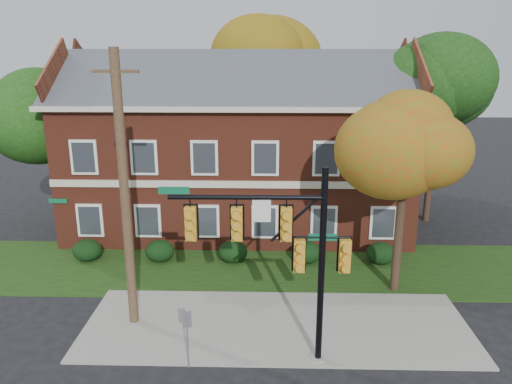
{
  "coord_description": "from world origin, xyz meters",
  "views": [
    {
      "loc": [
        -0.33,
        -15.24,
        9.8
      ],
      "look_at": [
        -0.81,
        3.0,
        4.55
      ],
      "focal_mm": 35.0,
      "sensor_mm": 36.0,
      "label": 1
    }
  ],
  "objects_px": {
    "hedge_center": "(233,252)",
    "utility_pole": "(125,193)",
    "hedge_far_left": "(87,250)",
    "tree_right_rear": "(446,81)",
    "apartment_building": "(239,139)",
    "tree_left_rear": "(53,110)",
    "hedge_far_right": "(381,253)",
    "traffic_signal": "(284,246)",
    "sign_post": "(187,330)",
    "tree_far_rear": "(265,63)",
    "hedge_left": "(160,251)",
    "tree_near_right": "(414,134)",
    "hedge_right": "(307,252)"
  },
  "relations": [
    {
      "from": "tree_left_rear",
      "to": "tree_right_rear",
      "type": "distance_m",
      "value": 21.19
    },
    {
      "from": "hedge_far_right",
      "to": "sign_post",
      "type": "bearing_deg",
      "value": -133.61
    },
    {
      "from": "hedge_right",
      "to": "sign_post",
      "type": "bearing_deg",
      "value": -117.8
    },
    {
      "from": "hedge_far_left",
      "to": "tree_far_rear",
      "type": "height_order",
      "value": "tree_far_rear"
    },
    {
      "from": "apartment_building",
      "to": "tree_left_rear",
      "type": "xyz_separation_m",
      "value": [
        -9.73,
        -1.12,
        1.69
      ]
    },
    {
      "from": "hedge_left",
      "to": "traffic_signal",
      "type": "xyz_separation_m",
      "value": [
        5.66,
        -7.8,
        3.51
      ]
    },
    {
      "from": "hedge_far_left",
      "to": "hedge_left",
      "type": "height_order",
      "value": "same"
    },
    {
      "from": "hedge_left",
      "to": "hedge_center",
      "type": "height_order",
      "value": "same"
    },
    {
      "from": "hedge_far_left",
      "to": "sign_post",
      "type": "relative_size",
      "value": 0.7
    },
    {
      "from": "tree_left_rear",
      "to": "traffic_signal",
      "type": "relative_size",
      "value": 1.37
    },
    {
      "from": "hedge_center",
      "to": "utility_pole",
      "type": "xyz_separation_m",
      "value": [
        -3.29,
        -5.58,
        4.48
      ]
    },
    {
      "from": "apartment_building",
      "to": "hedge_center",
      "type": "xyz_separation_m",
      "value": [
        0.0,
        -5.25,
        -4.46
      ]
    },
    {
      "from": "tree_left_rear",
      "to": "tree_far_rear",
      "type": "distance_m",
      "value": 14.4
    },
    {
      "from": "hedge_far_left",
      "to": "tree_right_rear",
      "type": "relative_size",
      "value": 0.13
    },
    {
      "from": "hedge_left",
      "to": "traffic_signal",
      "type": "height_order",
      "value": "traffic_signal"
    },
    {
      "from": "tree_left_rear",
      "to": "utility_pole",
      "type": "distance_m",
      "value": 11.78
    },
    {
      "from": "traffic_signal",
      "to": "sign_post",
      "type": "bearing_deg",
      "value": -172.55
    },
    {
      "from": "apartment_building",
      "to": "tree_left_rear",
      "type": "bearing_deg",
      "value": -173.46
    },
    {
      "from": "hedge_far_right",
      "to": "hedge_far_left",
      "type": "bearing_deg",
      "value": 180.0
    },
    {
      "from": "hedge_center",
      "to": "tree_near_right",
      "type": "height_order",
      "value": "tree_near_right"
    },
    {
      "from": "tree_far_rear",
      "to": "traffic_signal",
      "type": "distance_m",
      "value": 21.46
    },
    {
      "from": "tree_far_rear",
      "to": "apartment_building",
      "type": "bearing_deg",
      "value": -99.71
    },
    {
      "from": "apartment_building",
      "to": "tree_right_rear",
      "type": "relative_size",
      "value": 1.77
    },
    {
      "from": "tree_far_rear",
      "to": "sign_post",
      "type": "bearing_deg",
      "value": -95.84
    },
    {
      "from": "tree_far_rear",
      "to": "utility_pole",
      "type": "relative_size",
      "value": 1.17
    },
    {
      "from": "apartment_building",
      "to": "utility_pole",
      "type": "xyz_separation_m",
      "value": [
        -3.29,
        -10.83,
        0.02
      ]
    },
    {
      "from": "tree_right_rear",
      "to": "tree_far_rear",
      "type": "bearing_deg",
      "value": 145.0
    },
    {
      "from": "hedge_center",
      "to": "sign_post",
      "type": "xyz_separation_m",
      "value": [
        -0.84,
        -8.23,
        0.83
      ]
    },
    {
      "from": "hedge_left",
      "to": "utility_pole",
      "type": "xyz_separation_m",
      "value": [
        0.21,
        -5.58,
        4.48
      ]
    },
    {
      "from": "tree_near_right",
      "to": "utility_pole",
      "type": "distance_m",
      "value": 10.99
    },
    {
      "from": "hedge_center",
      "to": "tree_far_rear",
      "type": "relative_size",
      "value": 0.12
    },
    {
      "from": "tree_far_rear",
      "to": "hedge_far_right",
      "type": "bearing_deg",
      "value": -66.63
    },
    {
      "from": "apartment_building",
      "to": "hedge_center",
      "type": "height_order",
      "value": "apartment_building"
    },
    {
      "from": "apartment_building",
      "to": "tree_right_rear",
      "type": "distance_m",
      "value": 11.77
    },
    {
      "from": "hedge_far_left",
      "to": "hedge_right",
      "type": "relative_size",
      "value": 1.0
    },
    {
      "from": "hedge_far_left",
      "to": "hedge_right",
      "type": "height_order",
      "value": "same"
    },
    {
      "from": "hedge_left",
      "to": "hedge_center",
      "type": "xyz_separation_m",
      "value": [
        3.5,
        0.0,
        0.0
      ]
    },
    {
      "from": "hedge_left",
      "to": "tree_far_rear",
      "type": "xyz_separation_m",
      "value": [
        4.84,
        13.09,
        8.32
      ]
    },
    {
      "from": "tree_left_rear",
      "to": "sign_post",
      "type": "height_order",
      "value": "tree_left_rear"
    },
    {
      "from": "hedge_left",
      "to": "tree_right_rear",
      "type": "xyz_separation_m",
      "value": [
        14.81,
        6.11,
        7.6
      ]
    },
    {
      "from": "hedge_right",
      "to": "sign_post",
      "type": "xyz_separation_m",
      "value": [
        -4.34,
        -8.23,
        0.83
      ]
    },
    {
      "from": "hedge_far_left",
      "to": "tree_far_rear",
      "type": "xyz_separation_m",
      "value": [
        8.34,
        13.09,
        8.32
      ]
    },
    {
      "from": "sign_post",
      "to": "hedge_center",
      "type": "bearing_deg",
      "value": 74.67
    },
    {
      "from": "sign_post",
      "to": "tree_left_rear",
      "type": "bearing_deg",
      "value": 116.2
    },
    {
      "from": "hedge_right",
      "to": "tree_left_rear",
      "type": "relative_size",
      "value": 0.16
    },
    {
      "from": "tree_left_rear",
      "to": "hedge_far_left",
      "type": "bearing_deg",
      "value": -56.58
    },
    {
      "from": "hedge_left",
      "to": "tree_near_right",
      "type": "bearing_deg",
      "value": -14.81
    },
    {
      "from": "hedge_far_right",
      "to": "traffic_signal",
      "type": "height_order",
      "value": "traffic_signal"
    },
    {
      "from": "tree_left_rear",
      "to": "sign_post",
      "type": "xyz_separation_m",
      "value": [
        8.89,
        -12.37,
        -5.32
      ]
    },
    {
      "from": "apartment_building",
      "to": "hedge_far_left",
      "type": "relative_size",
      "value": 13.43
    }
  ]
}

